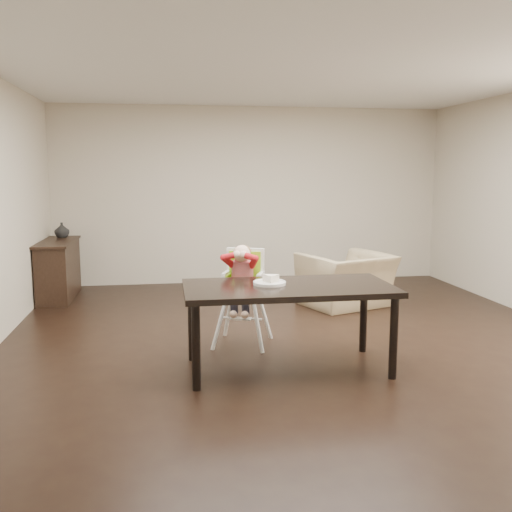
{
  "coord_description": "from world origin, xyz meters",
  "views": [
    {
      "loc": [
        -1.31,
        -5.27,
        1.73
      ],
      "look_at": [
        -0.46,
        0.12,
        0.91
      ],
      "focal_mm": 40.0,
      "sensor_mm": 36.0,
      "label": 1
    }
  ],
  "objects_px": {
    "dining_table": "(288,294)",
    "sideboard": "(59,269)",
    "armchair": "(346,271)",
    "high_chair": "(243,274)"
  },
  "relations": [
    {
      "from": "dining_table",
      "to": "high_chair",
      "type": "bearing_deg",
      "value": 109.72
    },
    {
      "from": "sideboard",
      "to": "armchair",
      "type": "bearing_deg",
      "value": -15.74
    },
    {
      "from": "dining_table",
      "to": "sideboard",
      "type": "height_order",
      "value": "sideboard"
    },
    {
      "from": "armchair",
      "to": "sideboard",
      "type": "height_order",
      "value": "armchair"
    },
    {
      "from": "sideboard",
      "to": "high_chair",
      "type": "bearing_deg",
      "value": -47.87
    },
    {
      "from": "dining_table",
      "to": "armchair",
      "type": "xyz_separation_m",
      "value": [
        1.24,
        2.2,
        -0.22
      ]
    },
    {
      "from": "dining_table",
      "to": "sideboard",
      "type": "bearing_deg",
      "value": 127.56
    },
    {
      "from": "dining_table",
      "to": "armchair",
      "type": "distance_m",
      "value": 2.53
    },
    {
      "from": "dining_table",
      "to": "sideboard",
      "type": "xyz_separation_m",
      "value": [
        -2.5,
        3.25,
        -0.27
      ]
    },
    {
      "from": "high_chair",
      "to": "sideboard",
      "type": "xyz_separation_m",
      "value": [
        -2.21,
        2.44,
        -0.31
      ]
    }
  ]
}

